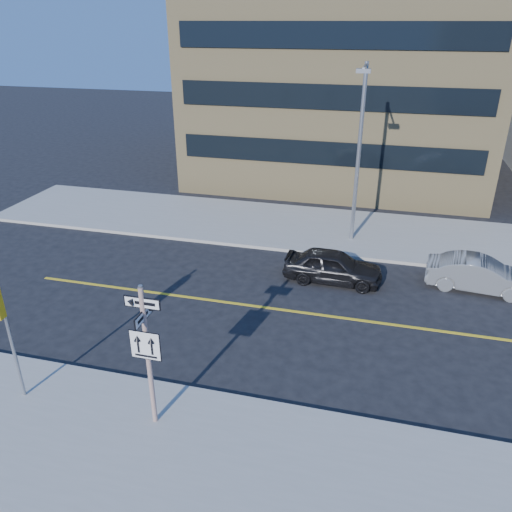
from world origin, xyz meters
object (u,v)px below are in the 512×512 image
(sign_pole, at_px, (147,349))
(streetlight_a, at_px, (359,144))
(parked_car_a, at_px, (333,266))
(parked_car_b, at_px, (480,275))

(sign_pole, bearing_deg, streetlight_a, 73.23)
(parked_car_a, height_order, streetlight_a, streetlight_a)
(parked_car_b, bearing_deg, parked_car_a, 103.20)
(streetlight_a, bearing_deg, parked_car_b, -32.10)
(parked_car_a, distance_m, parked_car_b, 5.71)
(streetlight_a, bearing_deg, parked_car_a, -95.94)
(parked_car_a, bearing_deg, streetlight_a, -3.88)
(parked_car_b, distance_m, streetlight_a, 7.42)
(sign_pole, bearing_deg, parked_car_a, 68.83)
(streetlight_a, bearing_deg, sign_pole, -106.77)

